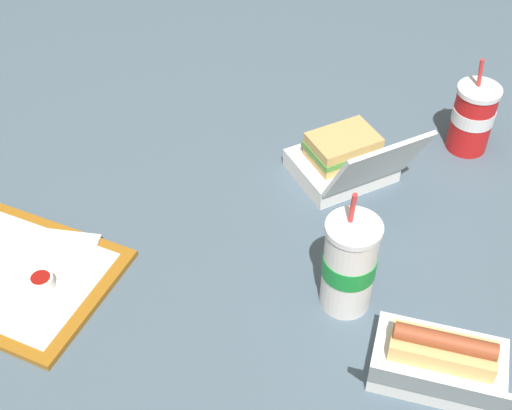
% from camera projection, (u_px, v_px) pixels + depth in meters
% --- Properties ---
extents(ground_plane, '(3.20, 3.20, 0.00)m').
position_uv_depth(ground_plane, '(238.00, 233.00, 1.29)').
color(ground_plane, '#4C6070').
extents(food_tray, '(0.42, 0.34, 0.01)m').
position_uv_depth(food_tray, '(5.00, 272.00, 1.21)').
color(food_tray, '#A56619').
rests_on(food_tray, ground_plane).
extents(ketchup_cup, '(0.04, 0.04, 0.02)m').
position_uv_depth(ketchup_cup, '(42.00, 282.00, 1.17)').
color(ketchup_cup, white).
rests_on(ketchup_cup, food_tray).
extents(napkin_stack, '(0.10, 0.10, 0.00)m').
position_uv_depth(napkin_stack, '(65.00, 253.00, 1.23)').
color(napkin_stack, white).
rests_on(napkin_stack, food_tray).
extents(plastic_fork, '(0.11, 0.05, 0.00)m').
position_uv_depth(plastic_fork, '(19.00, 313.00, 1.14)').
color(plastic_fork, white).
rests_on(plastic_fork, food_tray).
extents(clamshell_hotdog_back, '(0.21, 0.20, 0.15)m').
position_uv_depth(clamshell_hotdog_back, '(440.00, 363.00, 1.04)').
color(clamshell_hotdog_back, white).
rests_on(clamshell_hotdog_back, ground_plane).
extents(clamshell_sandwich_left, '(0.28, 0.28, 0.17)m').
position_uv_depth(clamshell_sandwich_left, '(345.00, 159.00, 1.37)').
color(clamshell_sandwich_left, white).
rests_on(clamshell_sandwich_left, ground_plane).
extents(soda_cup_center, '(0.09, 0.09, 0.20)m').
position_uv_depth(soda_cup_center, '(473.00, 117.00, 1.42)').
color(soda_cup_center, red).
rests_on(soda_cup_center, ground_plane).
extents(soda_cup_left, '(0.09, 0.09, 0.24)m').
position_uv_depth(soda_cup_left, '(349.00, 265.00, 1.12)').
color(soda_cup_left, white).
rests_on(soda_cup_left, ground_plane).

